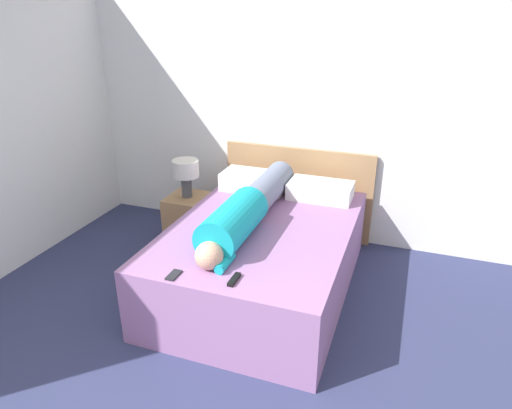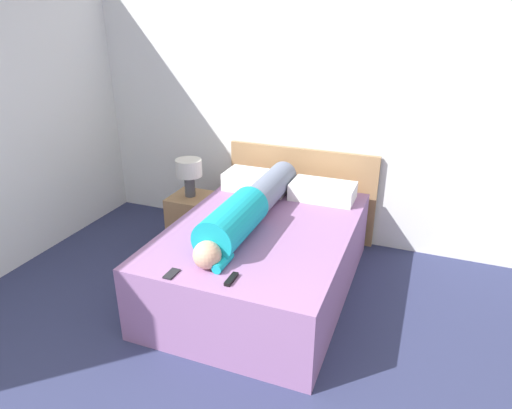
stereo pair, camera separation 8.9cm
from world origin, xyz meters
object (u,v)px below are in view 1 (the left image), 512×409
object	(u,v)px
nightstand	(189,219)
tv_remote	(234,279)
pillow_second	(320,190)
bed	(262,257)
person_lying	(248,208)
table_lamp	(186,172)
pillow_near_headboard	(254,181)
cell_phone	(174,275)

from	to	relation	value
nightstand	tv_remote	size ratio (longest dim) A/B	3.29
pillow_second	tv_remote	distance (m)	1.60
tv_remote	pillow_second	bearing A→B (deg)	82.20
bed	nightstand	world-z (taller)	bed
tv_remote	person_lying	bearing A→B (deg)	104.76
nightstand	table_lamp	size ratio (longest dim) A/B	1.30
nightstand	pillow_second	size ratio (longest dim) A/B	0.85
pillow_near_headboard	person_lying	bearing A→B (deg)	-73.53
bed	person_lying	size ratio (longest dim) A/B	1.15
table_lamp	person_lying	size ratio (longest dim) A/B	0.22
person_lying	cell_phone	distance (m)	0.94
cell_phone	nightstand	bearing A→B (deg)	114.84
bed	pillow_second	bearing A→B (deg)	67.04
nightstand	person_lying	size ratio (longest dim) A/B	0.28
table_lamp	cell_phone	distance (m)	1.65
bed	table_lamp	size ratio (longest dim) A/B	5.32
bed	nightstand	bearing A→B (deg)	150.08
nightstand	tv_remote	bearing A→B (deg)	-52.28
pillow_near_headboard	nightstand	bearing A→B (deg)	-165.43
bed	tv_remote	distance (m)	0.90
table_lamp	pillow_near_headboard	bearing A→B (deg)	14.57
person_lying	tv_remote	world-z (taller)	person_lying
table_lamp	pillow_near_headboard	distance (m)	0.68
bed	person_lying	distance (m)	0.46
bed	pillow_second	xyz separation A→B (m)	(0.31, 0.74, 0.37)
bed	cell_phone	distance (m)	1.01
table_lamp	person_lying	xyz separation A→B (m)	(0.87, -0.58, -0.02)
nightstand	table_lamp	bearing A→B (deg)	0.00
table_lamp	pillow_second	xyz separation A→B (m)	(1.31, 0.17, -0.09)
bed	cell_phone	size ratio (longest dim) A/B	15.58
table_lamp	pillow_near_headboard	size ratio (longest dim) A/B	0.62
tv_remote	bed	bearing A→B (deg)	96.62
pillow_second	nightstand	bearing A→B (deg)	-172.63
bed	tv_remote	size ratio (longest dim) A/B	13.50
pillow_second	tv_remote	size ratio (longest dim) A/B	3.90
tv_remote	pillow_near_headboard	bearing A→B (deg)	105.58
person_lying	pillow_second	bearing A→B (deg)	59.94
bed	tv_remote	world-z (taller)	tv_remote
bed	pillow_near_headboard	distance (m)	0.90
table_lamp	cell_phone	size ratio (longest dim) A/B	2.93
table_lamp	cell_phone	xyz separation A→B (m)	(0.69, -1.49, -0.16)
table_lamp	person_lying	distance (m)	1.05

